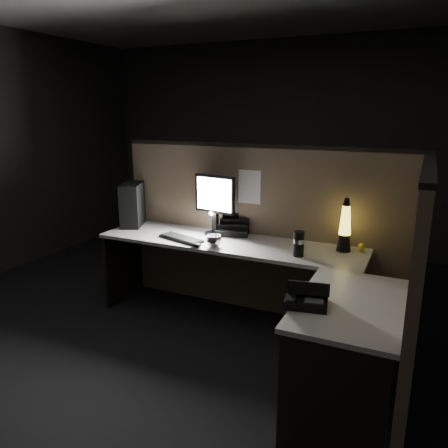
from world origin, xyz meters
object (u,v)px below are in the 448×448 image
at_px(pc_tower, 133,204).
at_px(keyboard, 181,239).
at_px(monitor, 215,199).
at_px(lava_lamp, 345,229).
at_px(desk_phone, 307,295).

height_order(pc_tower, keyboard, pc_tower).
xyz_separation_m(pc_tower, monitor, (0.86, 0.05, 0.12)).
relative_size(lava_lamp, desk_phone, 1.57).
distance_m(lava_lamp, desk_phone, 1.10).
height_order(monitor, desk_phone, monitor).
bearing_deg(pc_tower, keyboard, -43.58).
distance_m(pc_tower, desk_phone, 2.26).
bearing_deg(desk_phone, monitor, 125.46).
distance_m(keyboard, lava_lamp, 1.37).
height_order(pc_tower, monitor, monitor).
relative_size(monitor, lava_lamp, 1.24).
bearing_deg(pc_tower, monitor, -20.36).
bearing_deg(monitor, pc_tower, -166.45).
bearing_deg(desk_phone, keyboard, 138.09).
height_order(lava_lamp, desk_phone, lava_lamp).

